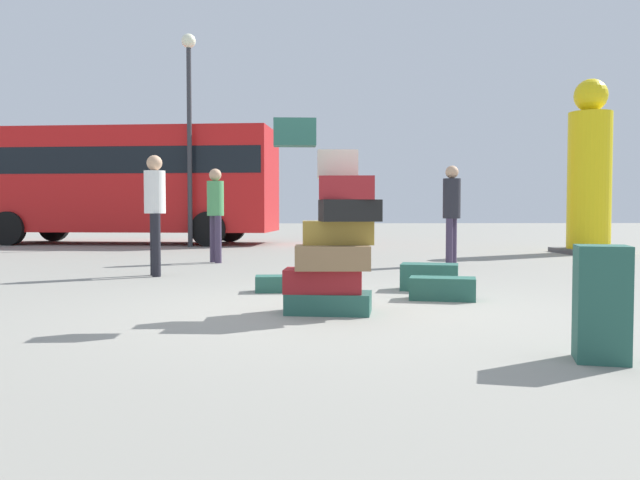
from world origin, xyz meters
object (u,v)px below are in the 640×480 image
at_px(yellow_dummy_statue, 589,176).
at_px(person_tourist_with_camera, 155,204).
at_px(suitcase_teal_white_trunk, 290,284).
at_px(person_passerby_in_red, 452,206).
at_px(lamp_post, 189,106).
at_px(person_bearded_onlooker, 215,207).
at_px(suitcase_tower, 332,244).
at_px(suitcase_teal_left_side, 443,289).
at_px(suitcase_teal_behind_tower, 429,277).
at_px(suitcase_teal_foreground_far, 602,303).
at_px(parked_bus, 124,178).

bearing_deg(yellow_dummy_statue, person_tourist_with_camera, -151.11).
bearing_deg(yellow_dummy_statue, suitcase_teal_white_trunk, -134.76).
relative_size(person_passerby_in_red, lamp_post, 0.32).
bearing_deg(person_tourist_with_camera, person_bearded_onlooker, 147.68).
height_order(suitcase_tower, person_tourist_with_camera, suitcase_tower).
distance_m(suitcase_teal_left_side, suitcase_teal_behind_tower, 0.85).
distance_m(person_bearded_onlooker, person_passerby_in_red, 4.15).
height_order(suitcase_teal_white_trunk, lamp_post, lamp_post).
bearing_deg(person_passerby_in_red, suitcase_teal_white_trunk, -6.42).
relative_size(suitcase_teal_behind_tower, suitcase_teal_foreground_far, 0.91).
bearing_deg(suitcase_teal_left_side, suitcase_teal_foreground_far, -68.73).
xyz_separation_m(suitcase_teal_behind_tower, suitcase_teal_foreground_far, (0.29, -3.72, 0.21)).
distance_m(person_passerby_in_red, parked_bus, 10.63).
xyz_separation_m(suitcase_teal_behind_tower, person_bearded_onlooker, (-2.96, 4.24, 0.85)).
distance_m(suitcase_teal_left_side, person_tourist_with_camera, 4.53).
xyz_separation_m(suitcase_teal_behind_tower, person_tourist_with_camera, (-3.56, 1.85, 0.88)).
bearing_deg(lamp_post, suitcase_tower, -75.42).
distance_m(suitcase_tower, suitcase_teal_behind_tower, 2.19).
bearing_deg(suitcase_teal_left_side, person_bearded_onlooker, 134.49).
bearing_deg(lamp_post, person_passerby_in_red, -48.08).
distance_m(suitcase_teal_left_side, suitcase_teal_foreground_far, 2.90).
bearing_deg(lamp_post, person_bearded_onlooker, -76.92).
xyz_separation_m(suitcase_teal_white_trunk, person_tourist_with_camera, (-1.92, 1.92, 0.94)).
relative_size(suitcase_teal_white_trunk, person_bearded_onlooker, 0.47).
xyz_separation_m(suitcase_tower, suitcase_teal_foreground_far, (1.56, -2.00, -0.27)).
distance_m(suitcase_teal_behind_tower, person_bearded_onlooker, 5.24).
relative_size(yellow_dummy_statue, lamp_post, 0.70).
relative_size(person_tourist_with_camera, yellow_dummy_statue, 0.46).
bearing_deg(person_tourist_with_camera, yellow_dummy_statue, 100.63).
height_order(person_passerby_in_red, parked_bus, parked_bus).
bearing_deg(person_passerby_in_red, suitcase_tower, 6.70).
bearing_deg(person_tourist_with_camera, suitcase_teal_white_trunk, 26.64).
height_order(suitcase_teal_foreground_far, person_tourist_with_camera, person_tourist_with_camera).
bearing_deg(person_bearded_onlooker, suitcase_teal_white_trunk, -12.56).
xyz_separation_m(suitcase_teal_left_side, person_tourist_with_camera, (-3.52, 2.70, 0.92)).
xyz_separation_m(person_bearded_onlooker, person_tourist_with_camera, (-0.60, -2.39, 0.03)).
relative_size(suitcase_tower, yellow_dummy_statue, 0.46).
distance_m(suitcase_teal_behind_tower, parked_bus, 12.89).
xyz_separation_m(suitcase_tower, lamp_post, (-2.89, 11.12, 2.94)).
xyz_separation_m(suitcase_teal_foreground_far, lamp_post, (-4.45, 13.13, 3.21)).
bearing_deg(lamp_post, suitcase_teal_white_trunk, -75.13).
xyz_separation_m(person_bearded_onlooker, yellow_dummy_statue, (7.85, 2.27, 0.67)).
relative_size(suitcase_teal_left_side, person_bearded_onlooker, 0.41).
bearing_deg(person_tourist_with_camera, person_passerby_in_red, 91.30).
xyz_separation_m(suitcase_teal_white_trunk, yellow_dummy_statue, (6.53, 6.58, 1.58)).
bearing_deg(person_tourist_with_camera, suitcase_tower, 14.43).
xyz_separation_m(person_bearded_onlooker, person_passerby_in_red, (4.09, -0.73, 0.01)).
relative_size(suitcase_tower, suitcase_teal_white_trunk, 2.19).
bearing_deg(suitcase_tower, suitcase_teal_behind_tower, 53.66).
bearing_deg(suitcase_teal_behind_tower, suitcase_tower, -111.19).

